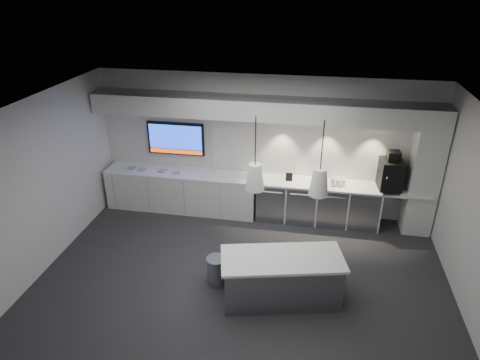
% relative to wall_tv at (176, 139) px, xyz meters
% --- Properties ---
extents(floor, '(7.00, 7.00, 0.00)m').
position_rel_wall_tv_xyz_m(floor, '(1.90, -2.45, -1.56)').
color(floor, '#2A2A2C').
rests_on(floor, ground).
extents(ceiling, '(7.00, 7.00, 0.00)m').
position_rel_wall_tv_xyz_m(ceiling, '(1.90, -2.45, 1.44)').
color(ceiling, black).
rests_on(ceiling, wall_back).
extents(wall_back, '(7.00, 0.00, 7.00)m').
position_rel_wall_tv_xyz_m(wall_back, '(1.90, 0.05, -0.06)').
color(wall_back, silver).
rests_on(wall_back, floor).
extents(wall_front, '(7.00, 0.00, 7.00)m').
position_rel_wall_tv_xyz_m(wall_front, '(1.90, -4.95, -0.06)').
color(wall_front, silver).
rests_on(wall_front, floor).
extents(wall_left, '(0.00, 7.00, 7.00)m').
position_rel_wall_tv_xyz_m(wall_left, '(-1.60, -2.45, -0.06)').
color(wall_left, silver).
rests_on(wall_left, floor).
extents(wall_right, '(0.00, 7.00, 7.00)m').
position_rel_wall_tv_xyz_m(wall_right, '(5.40, -2.45, -0.06)').
color(wall_right, silver).
rests_on(wall_right, floor).
extents(back_counter, '(6.80, 0.65, 0.04)m').
position_rel_wall_tv_xyz_m(back_counter, '(1.90, -0.27, -0.68)').
color(back_counter, white).
rests_on(back_counter, left_base_cabinets).
extents(left_base_cabinets, '(3.30, 0.63, 0.86)m').
position_rel_wall_tv_xyz_m(left_base_cabinets, '(0.15, -0.27, -1.13)').
color(left_base_cabinets, silver).
rests_on(left_base_cabinets, floor).
extents(fridge_unit_a, '(0.60, 0.61, 0.85)m').
position_rel_wall_tv_xyz_m(fridge_unit_a, '(2.15, -0.27, -1.13)').
color(fridge_unit_a, '#95989E').
rests_on(fridge_unit_a, floor).
extents(fridge_unit_b, '(0.60, 0.61, 0.85)m').
position_rel_wall_tv_xyz_m(fridge_unit_b, '(2.78, -0.27, -1.13)').
color(fridge_unit_b, '#95989E').
rests_on(fridge_unit_b, floor).
extents(fridge_unit_c, '(0.60, 0.61, 0.85)m').
position_rel_wall_tv_xyz_m(fridge_unit_c, '(3.41, -0.27, -1.13)').
color(fridge_unit_c, '#95989E').
rests_on(fridge_unit_c, floor).
extents(fridge_unit_d, '(0.60, 0.61, 0.85)m').
position_rel_wall_tv_xyz_m(fridge_unit_d, '(4.04, -0.27, -1.13)').
color(fridge_unit_d, '#95989E').
rests_on(fridge_unit_d, floor).
extents(backsplash, '(4.60, 0.03, 1.30)m').
position_rel_wall_tv_xyz_m(backsplash, '(3.10, 0.03, -0.01)').
color(backsplash, silver).
rests_on(backsplash, wall_back).
extents(soffit, '(6.90, 0.60, 0.40)m').
position_rel_wall_tv_xyz_m(soffit, '(1.90, -0.25, 0.84)').
color(soffit, silver).
rests_on(soffit, wall_back).
extents(column, '(0.55, 0.55, 2.60)m').
position_rel_wall_tv_xyz_m(column, '(5.10, -0.25, -0.26)').
color(column, silver).
rests_on(column, floor).
extents(wall_tv, '(1.25, 0.07, 0.72)m').
position_rel_wall_tv_xyz_m(wall_tv, '(0.00, 0.00, 0.00)').
color(wall_tv, black).
rests_on(wall_tv, wall_back).
extents(island, '(2.04, 1.23, 0.81)m').
position_rel_wall_tv_xyz_m(island, '(2.60, -2.84, -1.15)').
color(island, '#95989E').
rests_on(island, floor).
extents(bin, '(0.43, 0.43, 0.48)m').
position_rel_wall_tv_xyz_m(bin, '(1.49, -2.62, -1.32)').
color(bin, '#95989E').
rests_on(bin, floor).
extents(coffee_machine, '(0.47, 0.63, 0.78)m').
position_rel_wall_tv_xyz_m(coffee_machine, '(4.48, -0.25, -0.34)').
color(coffee_machine, black).
rests_on(coffee_machine, back_counter).
extents(sign_black, '(0.14, 0.02, 0.18)m').
position_rel_wall_tv_xyz_m(sign_black, '(2.49, -0.29, -0.57)').
color(sign_black, black).
rests_on(sign_black, back_counter).
extents(sign_white, '(0.18, 0.07, 0.14)m').
position_rel_wall_tv_xyz_m(sign_white, '(1.62, -0.37, -0.59)').
color(sign_white, white).
rests_on(sign_white, back_counter).
extents(cup_cluster, '(0.28, 0.18, 0.15)m').
position_rel_wall_tv_xyz_m(cup_cluster, '(3.48, -0.31, -0.58)').
color(cup_cluster, white).
rests_on(cup_cluster, back_counter).
extents(tray_a, '(0.16, 0.16, 0.02)m').
position_rel_wall_tv_xyz_m(tray_a, '(-0.96, -0.28, -0.65)').
color(tray_a, '#A1A1A1').
rests_on(tray_a, back_counter).
extents(tray_b, '(0.20, 0.20, 0.02)m').
position_rel_wall_tv_xyz_m(tray_b, '(-0.71, -0.32, -0.65)').
color(tray_b, '#A1A1A1').
rests_on(tray_b, back_counter).
extents(tray_c, '(0.19, 0.19, 0.02)m').
position_rel_wall_tv_xyz_m(tray_c, '(-0.25, -0.31, -0.65)').
color(tray_c, '#A1A1A1').
rests_on(tray_c, back_counter).
extents(tray_d, '(0.19, 0.19, 0.02)m').
position_rel_wall_tv_xyz_m(tray_d, '(0.08, -0.34, -0.65)').
color(tray_d, '#A1A1A1').
rests_on(tray_d, back_counter).
extents(pendant_left, '(0.28, 0.28, 1.10)m').
position_rel_wall_tv_xyz_m(pendant_left, '(2.14, -2.84, 0.59)').
color(pendant_left, silver).
rests_on(pendant_left, ceiling).
extents(pendant_right, '(0.28, 0.28, 1.10)m').
position_rel_wall_tv_xyz_m(pendant_right, '(3.05, -2.84, 0.59)').
color(pendant_right, silver).
rests_on(pendant_right, ceiling).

